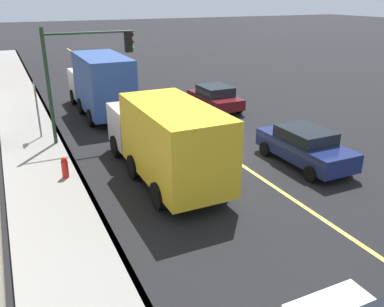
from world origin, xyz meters
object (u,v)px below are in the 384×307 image
Objects in this scene: truck_blue at (101,84)px; traffic_light_mast at (84,64)px; car_navy at (305,146)px; car_maroon at (215,97)px; truck_yellow at (166,138)px; street_sign_post at (37,106)px; fire_hydrant at (65,169)px.

traffic_light_mast is at bearing 159.51° from truck_blue.
car_navy is 0.83× the size of traffic_light_mast.
car_navy is at bearing 175.31° from car_maroon.
truck_yellow reaches higher than car_navy.
street_sign_post reaches higher than car_navy.
street_sign_post is (6.44, 3.72, 0.05)m from truck_yellow.
truck_blue reaches higher than car_maroon.
truck_blue reaches higher than truck_yellow.
truck_blue is 8.95m from fire_hydrant.
traffic_light_mast is at bearing 107.11° from car_maroon.
street_sign_post is (7.57, 9.18, 0.85)m from car_navy.
truck_yellow is (-7.69, 6.19, 0.84)m from car_maroon.
truck_yellow is at bearing 78.38° from car_navy.
car_navy is at bearing -105.37° from fire_hydrant.
car_maroon is 8.84m from car_navy.
car_navy reaches higher than fire_hydrant.
car_navy is 0.59× the size of truck_yellow.
truck_blue is (1.83, 6.24, 1.02)m from car_maroon.
fire_hydrant is (-5.13, -0.30, -1.15)m from street_sign_post.
truck_blue is at bearing 73.71° from car_maroon.
truck_yellow is (1.12, 5.46, 0.80)m from car_navy.
car_navy is 12.03m from truck_blue.
traffic_light_mast reaches higher than truck_yellow.
truck_yellow reaches higher than fire_hydrant.
car_maroon is at bearing -106.29° from truck_blue.
fire_hydrant is (-8.20, 3.36, -1.29)m from truck_blue.
car_navy is 9.21m from fire_hydrant.
street_sign_post is at bearing 130.00° from truck_blue.
truck_blue is at bearing -20.49° from traffic_light_mast.
car_navy is 9.96m from traffic_light_mast.
truck_blue is 2.69× the size of street_sign_post.
fire_hydrant is (2.44, 8.88, -0.30)m from car_navy.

